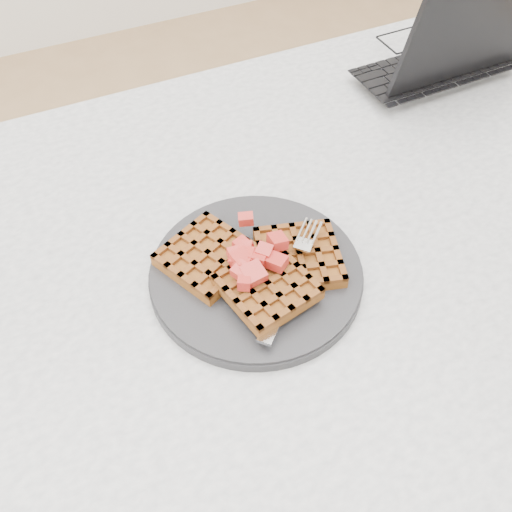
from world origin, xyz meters
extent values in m
plane|color=tan|center=(0.00, 0.00, 0.00)|extent=(4.00, 4.00, 0.00)
cube|color=silver|center=(0.00, 0.00, 0.73)|extent=(1.20, 0.80, 0.03)
cube|color=silver|center=(0.55, 0.35, 0.36)|extent=(0.06, 0.06, 0.72)
cylinder|color=black|center=(-0.05, -0.03, 0.76)|extent=(0.25, 0.25, 0.02)
imported|color=black|center=(0.40, 0.26, 0.76)|extent=(0.29, 0.19, 0.02)
cube|color=black|center=(0.40, 0.17, 0.86)|extent=(0.26, 0.05, 0.17)
camera|label=1|loc=(-0.22, -0.41, 1.28)|focal=40.00mm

